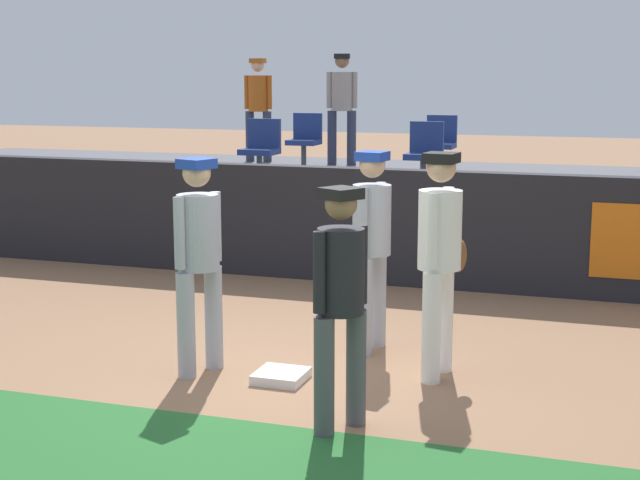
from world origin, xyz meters
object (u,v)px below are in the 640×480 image
Objects in this scene: seat_back_left at (305,137)px; spectator_capped at (258,102)px; spectator_casual at (342,101)px; player_fielder_home at (440,249)px; seat_front_center at (425,150)px; player_runner_visitor at (372,237)px; seat_back_center at (440,140)px; seat_front_left at (261,146)px; player_umpire at (341,292)px; first_base at (281,376)px; player_coach_visitor at (198,251)px.

spectator_capped is at bearing 147.71° from seat_back_left.
player_fielder_home is at bearing 101.37° from spectator_casual.
spectator_casual is (-1.87, 2.40, 0.55)m from seat_front_center.
player_runner_visitor is at bearing -84.12° from seat_front_center.
seat_back_center is at bearing -0.00° from seat_back_left.
player_fielder_home is 5.81m from seat_front_left.
seat_back_center is 1.90m from spectator_casual.
player_runner_visitor is at bearing -56.73° from seat_front_left.
player_runner_visitor is at bearing 115.90° from spectator_capped.
spectator_capped reaches higher than player_runner_visitor.
seat_back_left reaches higher than player_umpire.
spectator_casual reaches higher than player_runner_visitor.
seat_front_center is at bearing 139.76° from spectator_capped.
player_umpire is at bearing 111.76° from spectator_capped.
spectator_casual is at bearing 80.08° from seat_front_left.
spectator_capped reaches higher than seat_back_left.
first_base is at bearing -89.04° from seat_back_center.
seat_front_center is 0.50× the size of spectator_capped.
first_base is 5.84m from seat_front_left.
seat_front_center reaches higher than player_umpire.
seat_back_left is (0.01, 1.80, -0.00)m from seat_front_left.
seat_back_center is at bearing -166.63° from player_runner_visitor.
player_fielder_home is 2.21× the size of seat_back_left.
spectator_casual is (1.46, -0.06, 0.04)m from spectator_capped.
first_base is at bearing -60.09° from player_fielder_home.
player_runner_visitor is 1.59m from player_coach_visitor.
player_fielder_home is 2.21× the size of seat_back_center.
seat_front_center is at bearing 116.14° from spectator_casual.
spectator_casual reaches higher than seat_front_center.
spectator_capped is at bearing 168.18° from seat_back_center.
player_coach_visitor is 8.14m from spectator_capped.
seat_front_left is at bearing 179.99° from seat_front_center.
spectator_capped reaches higher than first_base.
seat_front_left is (-1.53, 5.20, 0.43)m from player_coach_visitor.
seat_front_center is (2.29, -0.00, -0.00)m from seat_front_left.
seat_back_left is 1.00× the size of seat_front_center.
player_fielder_home reaches higher than seat_back_left.
spectator_casual is (-1.11, 7.60, 0.97)m from player_coach_visitor.
player_coach_visitor is (-1.18, -1.06, -0.00)m from player_runner_visitor.
seat_back_center is at bearing 148.86° from spectator_casual.
player_coach_visitor reaches higher than first_base.
seat_back_left and seat_front_center have the same top height.
spectator_capped is (-4.06, 8.52, 0.98)m from player_umpire.
seat_front_left is 0.50× the size of spectator_capped.
player_umpire is at bearing 79.98° from player_coach_visitor.
spectator_capped is (-3.29, 7.66, 1.94)m from first_base.
player_umpire is 9.48m from spectator_capped.
seat_back_center is 0.48× the size of spectator_casual.
spectator_capped is at bearing -141.78° from player_fielder_home.
seat_front_left is (-2.25, 5.19, 1.43)m from first_base.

